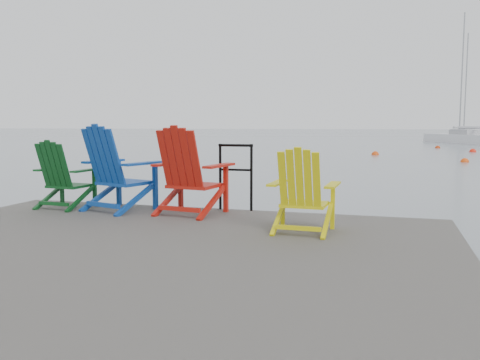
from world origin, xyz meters
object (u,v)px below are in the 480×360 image
(chair_yellow, at_px, (303,191))
(chair_red, at_px, (189,171))
(sailboat_near, at_px, (462,139))
(buoy_c, at_px, (438,148))
(chair_green, at_px, (63,175))
(chair_blue, at_px, (116,169))
(buoy_b, at_px, (375,155))
(handrail, at_px, (236,170))
(sailboat_mid, at_px, (462,137))
(buoy_a, at_px, (465,162))
(buoy_d, at_px, (473,152))

(chair_yellow, bearing_deg, chair_red, 157.86)
(sailboat_near, height_order, buoy_c, sailboat_near)
(chair_red, xyz_separation_m, sailboat_near, (8.91, 43.99, -0.70))
(chair_green, distance_m, chair_blue, 0.82)
(chair_blue, height_order, buoy_b, chair_blue)
(handrail, xyz_separation_m, chair_blue, (-1.53, -0.49, 0.03))
(sailboat_mid, bearing_deg, chair_green, -78.68)
(handrail, relative_size, sailboat_near, 0.08)
(buoy_b, height_order, buoy_c, buoy_b)
(handrail, xyz_separation_m, buoy_a, (5.28, 18.00, -1.04))
(chair_red, bearing_deg, chair_blue, -171.61)
(handrail, bearing_deg, buoy_b, 86.71)
(chair_blue, height_order, sailboat_near, sailboat_near)
(sailboat_near, relative_size, buoy_b, 29.24)
(chair_green, relative_size, chair_red, 0.83)
(sailboat_near, relative_size, buoy_d, 29.44)
(handrail, height_order, buoy_b, handrail)
(sailboat_mid, bearing_deg, buoy_d, -71.73)
(chair_green, height_order, buoy_c, chair_green)
(chair_green, distance_m, buoy_d, 29.43)
(sailboat_mid, relative_size, buoy_c, 31.53)
(chair_blue, distance_m, buoy_b, 23.25)
(buoy_a, bearing_deg, chair_yellow, -102.27)
(sailboat_mid, bearing_deg, buoy_a, -72.98)
(handrail, relative_size, chair_yellow, 1.00)
(sailboat_near, distance_m, buoy_d, 16.19)
(buoy_a, distance_m, buoy_c, 14.30)
(chair_red, bearing_deg, buoy_a, 81.21)
(handrail, bearing_deg, chair_blue, -162.13)
(chair_yellow, relative_size, buoy_a, 2.44)
(handrail, distance_m, sailboat_mid, 52.33)
(buoy_a, relative_size, buoy_b, 0.90)
(chair_red, xyz_separation_m, buoy_b, (1.78, 23.06, -1.06))
(handrail, relative_size, sailboat_mid, 0.08)
(chair_blue, bearing_deg, buoy_a, 86.66)
(buoy_a, height_order, buoy_b, buoy_b)
(chair_red, bearing_deg, handrail, 54.37)
(buoy_a, bearing_deg, sailboat_near, 82.96)
(chair_green, height_order, buoy_d, chair_green)
(sailboat_mid, bearing_deg, chair_yellow, -74.89)
(sailboat_near, relative_size, sailboat_mid, 1.05)
(chair_yellow, bearing_deg, buoy_a, 79.63)
(chair_green, relative_size, chair_yellow, 1.03)
(chair_yellow, bearing_deg, chair_blue, 166.80)
(chair_blue, height_order, buoy_d, chair_blue)
(chair_green, relative_size, sailboat_near, 0.08)
(handrail, xyz_separation_m, sailboat_near, (8.43, 43.50, -0.69))
(chair_blue, height_order, chair_red, chair_blue)
(chair_blue, bearing_deg, buoy_d, 89.91)
(chair_blue, bearing_deg, buoy_c, 94.97)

